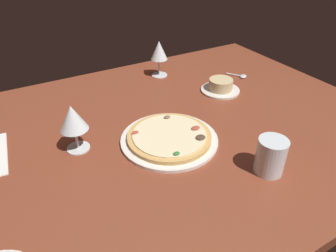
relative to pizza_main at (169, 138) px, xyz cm
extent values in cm
cube|color=brown|center=(3.03, 6.95, -3.18)|extent=(150.00, 110.00, 4.00)
cylinder|color=silver|center=(-0.03, 0.01, -0.68)|extent=(29.96, 29.96, 1.00)
cylinder|color=tan|center=(-0.03, 0.01, 0.42)|extent=(25.83, 25.83, 1.20)
cylinder|color=beige|center=(-0.03, 0.01, 1.22)|extent=(22.61, 22.61, 0.40)
ellipsoid|color=#AD4733|center=(8.52, -1.61, 1.74)|extent=(2.90, 2.03, 0.64)
ellipsoid|color=#4C3828|center=(6.99, -6.52, 1.74)|extent=(3.00, 2.68, 0.65)
ellipsoid|color=brown|center=(4.01, 8.38, 1.73)|extent=(2.23, 1.76, 0.62)
ellipsoid|color=#AD4733|center=(-8.78, 5.59, 1.66)|extent=(2.16, 1.54, 0.49)
ellipsoid|color=#387033|center=(-3.19, -9.53, 1.70)|extent=(1.93, 1.51, 0.56)
cylinder|color=silver|center=(34.48, 19.14, -0.78)|extent=(15.33, 15.33, 0.80)
cylinder|color=#D1B784|center=(34.48, 19.14, 1.76)|extent=(9.38, 9.38, 4.29)
cylinder|color=silver|center=(-25.48, 10.08, -0.98)|extent=(6.82, 6.82, 0.40)
cylinder|color=silver|center=(-25.48, 10.08, 2.53)|extent=(0.80, 0.80, 6.62)
cone|color=silver|center=(-25.48, 10.08, 9.66)|extent=(8.05, 8.05, 7.63)
cone|color=#5B0F19|center=(-25.48, 10.08, 7.60)|extent=(3.34, 3.34, 3.51)
cylinder|color=silver|center=(20.60, 44.54, -0.98)|extent=(6.95, 6.95, 0.40)
cylinder|color=silver|center=(20.60, 44.54, 2.81)|extent=(0.80, 0.80, 7.18)
cone|color=silver|center=(20.60, 44.54, 10.32)|extent=(7.18, 7.18, 7.85)
cone|color=maroon|center=(20.60, 44.54, 8.23)|extent=(3.03, 3.03, 3.68)
cylinder|color=silver|center=(16.28, -25.09, 3.87)|extent=(7.85, 7.85, 10.09)
cylinder|color=silver|center=(16.28, -25.09, 2.62)|extent=(7.22, 7.22, 7.60)
ellipsoid|color=silver|center=(51.37, 24.76, -0.68)|extent=(4.88, 4.56, 1.00)
cylinder|color=silver|center=(49.24, 27.93, -0.83)|extent=(4.85, 6.73, 0.70)
camera|label=1|loc=(-38.52, -66.56, 55.03)|focal=32.96mm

